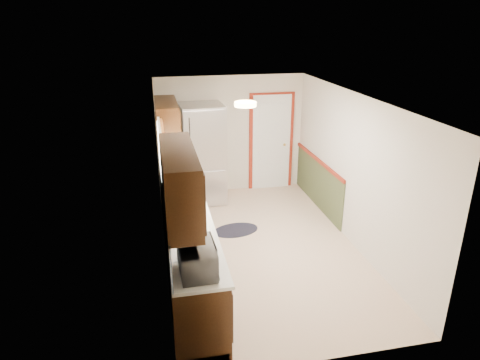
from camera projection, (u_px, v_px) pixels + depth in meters
name	position (u px, v px, depth m)	size (l,w,h in m)	color
room_shell	(262.00, 177.00, 6.46)	(3.20, 5.20, 2.52)	beige
kitchen_run	(182.00, 216.00, 6.10)	(0.63, 4.00, 2.20)	#311A0B
back_wall_trim	(281.00, 151.00, 8.78)	(1.12, 2.30, 2.08)	maroon
ceiling_fixture	(245.00, 104.00, 5.81)	(0.30, 0.30, 0.06)	#FFD88C
microwave	(197.00, 256.00, 4.48)	(0.57, 0.31, 0.38)	white
refrigerator	(203.00, 154.00, 8.29)	(0.85, 0.83, 1.94)	#B7B7BC
rug	(236.00, 230.00, 7.41)	(0.80, 0.51, 0.01)	black
cooktop	(177.00, 168.00, 7.60)	(0.51, 0.61, 0.02)	black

